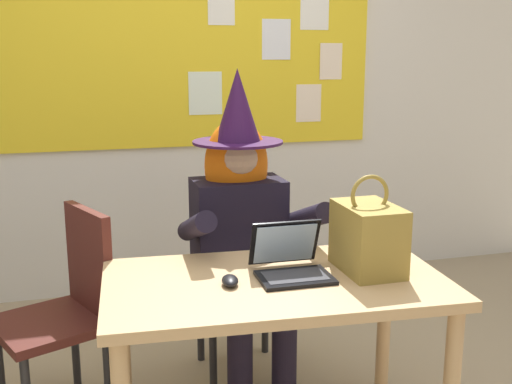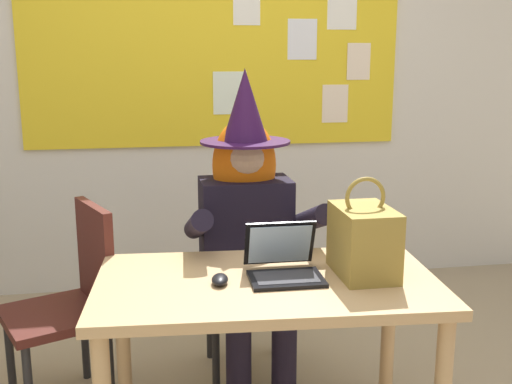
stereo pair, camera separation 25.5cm
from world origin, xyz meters
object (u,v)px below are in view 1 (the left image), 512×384
object	(u,v)px
person_costumed	(242,218)
laptop	(291,264)
chair_spare_by_window	(67,303)
computer_mouse	(230,281)
chair_at_desk	(237,270)
desk_main	(276,303)
handbag	(368,237)

from	to	relation	value
person_costumed	laptop	size ratio (longest dim) A/B	5.30
person_costumed	chair_spare_by_window	size ratio (longest dim) A/B	1.64
computer_mouse	laptop	bearing A→B (deg)	18.69
chair_at_desk	person_costumed	distance (m)	0.32
desk_main	laptop	xyz separation A→B (m)	(0.07, 0.03, 0.14)
laptop	desk_main	bearing A→B (deg)	-156.42
chair_spare_by_window	handbag	bearing A→B (deg)	132.10
chair_spare_by_window	laptop	bearing A→B (deg)	126.48
desk_main	computer_mouse	size ratio (longest dim) A/B	12.65
chair_spare_by_window	desk_main	bearing A→B (deg)	122.85
chair_at_desk	chair_spare_by_window	xyz separation A→B (m)	(-0.79, -0.20, 0.00)
chair_at_desk	person_costumed	size ratio (longest dim) A/B	0.61
person_costumed	chair_spare_by_window	world-z (taller)	person_costumed
handbag	chair_spare_by_window	distance (m)	1.29
chair_at_desk	person_costumed	world-z (taller)	person_costumed
handbag	desk_main	bearing A→B (deg)	179.14
desk_main	handbag	distance (m)	0.43
laptop	computer_mouse	world-z (taller)	laptop
person_costumed	laptop	world-z (taller)	person_costumed
desk_main	chair_at_desk	size ratio (longest dim) A/B	1.47
desk_main	handbag	xyz separation A→B (m)	(0.37, -0.01, 0.23)
laptop	chair_spare_by_window	size ratio (longest dim) A/B	0.31
person_costumed	chair_at_desk	bearing A→B (deg)	178.91
laptop	chair_spare_by_window	xyz separation A→B (m)	(-0.83, 0.49, -0.26)
laptop	chair_at_desk	bearing A→B (deg)	94.37
desk_main	chair_spare_by_window	distance (m)	0.93
desk_main	chair_spare_by_window	size ratio (longest dim) A/B	1.47
computer_mouse	chair_spare_by_window	world-z (taller)	chair_spare_by_window
chair_spare_by_window	chair_at_desk	bearing A→B (deg)	171.16
desk_main	person_costumed	size ratio (longest dim) A/B	0.89
handbag	chair_spare_by_window	size ratio (longest dim) A/B	0.42
handbag	chair_spare_by_window	world-z (taller)	handbag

